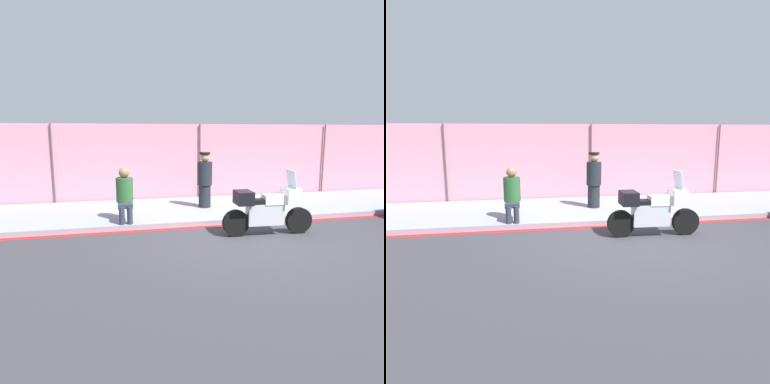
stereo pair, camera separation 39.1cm
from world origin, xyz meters
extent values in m
plane|color=#38383D|center=(0.00, 0.00, 0.00)|extent=(120.00, 120.00, 0.00)
cube|color=#8E93A3|center=(0.00, 2.79, 0.07)|extent=(34.88, 3.21, 0.13)
cube|color=red|center=(0.00, 1.09, 0.00)|extent=(34.88, 0.18, 0.01)
cube|color=pink|center=(0.00, 4.48, 1.30)|extent=(33.14, 0.08, 2.59)
cylinder|color=#4C4C51|center=(-4.69, 4.38, 1.30)|extent=(0.05, 0.05, 2.59)
cylinder|color=#4C4C51|center=(0.00, 4.38, 1.30)|extent=(0.05, 0.05, 2.59)
cylinder|color=#4C4C51|center=(4.69, 4.38, 1.30)|extent=(0.05, 0.05, 2.59)
cylinder|color=black|center=(1.31, 0.13, 0.30)|extent=(0.61, 0.17, 0.61)
cylinder|color=black|center=(-0.20, 0.21, 0.30)|extent=(0.61, 0.17, 0.61)
cube|color=silver|center=(0.48, 0.17, 0.49)|extent=(0.85, 0.33, 0.49)
cube|color=white|center=(0.69, 0.16, 0.82)|extent=(0.54, 0.34, 0.22)
cube|color=black|center=(0.39, 0.18, 0.78)|extent=(0.61, 0.31, 0.10)
cube|color=white|center=(1.09, 0.14, 0.90)|extent=(0.35, 0.49, 0.34)
cube|color=silver|center=(1.09, 0.14, 1.28)|extent=(0.13, 0.43, 0.42)
cube|color=black|center=(-0.03, 0.20, 0.88)|extent=(0.39, 0.52, 0.30)
cylinder|color=#1E2328|center=(-0.26, 2.74, 0.47)|extent=(0.36, 0.36, 0.67)
cylinder|color=#1E2328|center=(-0.26, 2.74, 1.14)|extent=(0.43, 0.43, 0.67)
sphere|color=tan|center=(-0.26, 2.74, 1.61)|extent=(0.27, 0.27, 0.27)
cylinder|color=black|center=(-0.26, 2.74, 1.72)|extent=(0.31, 0.31, 0.06)
cylinder|color=#2D3342|center=(-2.70, 1.29, 0.34)|extent=(0.14, 0.14, 0.43)
cylinder|color=#2D3342|center=(-2.51, 1.29, 0.34)|extent=(0.14, 0.14, 0.43)
cube|color=#2D3342|center=(-2.60, 1.51, 0.56)|extent=(0.36, 0.43, 0.10)
cylinder|color=#2D6033|center=(-2.60, 1.72, 0.91)|extent=(0.42, 0.42, 0.60)
sphere|color=#A37556|center=(-2.60, 1.72, 1.34)|extent=(0.26, 0.26, 0.26)
camera|label=1|loc=(-2.81, -6.86, 2.34)|focal=32.00mm
camera|label=2|loc=(-2.43, -6.94, 2.34)|focal=32.00mm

